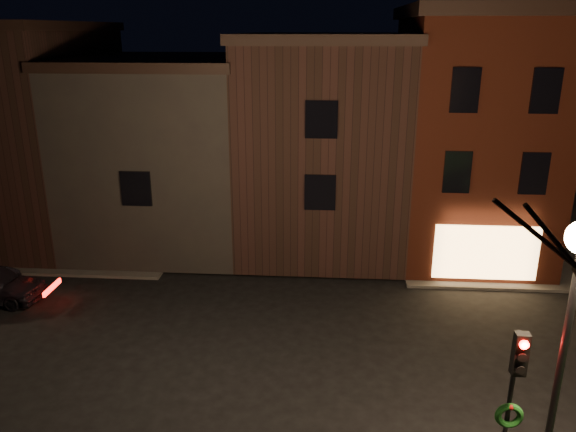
% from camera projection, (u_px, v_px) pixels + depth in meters
% --- Properties ---
extents(ground, '(120.00, 120.00, 0.00)m').
position_uv_depth(ground, '(267.00, 352.00, 17.70)').
color(ground, black).
rests_on(ground, ground).
extents(sidewalk_far_left, '(30.00, 30.00, 0.12)m').
position_uv_depth(sidewalk_far_left, '(6.00, 179.00, 38.02)').
color(sidewalk_far_left, '#2D2B28').
rests_on(sidewalk_far_left, ground).
extents(corner_building, '(6.50, 8.50, 10.50)m').
position_uv_depth(corner_building, '(472.00, 133.00, 24.39)').
color(corner_building, '#3C140A').
rests_on(corner_building, ground).
extents(row_building_a, '(7.30, 10.30, 9.40)m').
position_uv_depth(row_building_a, '(323.00, 139.00, 26.00)').
color(row_building_a, black).
rests_on(row_building_a, ground).
extents(row_building_b, '(7.80, 10.30, 8.40)m').
position_uv_depth(row_building_b, '(170.00, 148.00, 26.67)').
color(row_building_b, black).
rests_on(row_building_b, ground).
extents(row_building_c, '(7.30, 10.30, 9.90)m').
position_uv_depth(row_building_c, '(21.00, 130.00, 26.95)').
color(row_building_c, black).
rests_on(row_building_c, ground).
extents(street_lamp_near, '(0.60, 0.60, 6.48)m').
position_uv_depth(street_lamp_near, '(573.00, 297.00, 9.95)').
color(street_lamp_near, black).
rests_on(street_lamp_near, sidewalk_near_right).
extents(traffic_signal, '(0.58, 0.38, 4.05)m').
position_uv_depth(traffic_signal, '(513.00, 392.00, 11.21)').
color(traffic_signal, black).
rests_on(traffic_signal, sidewalk_near_right).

